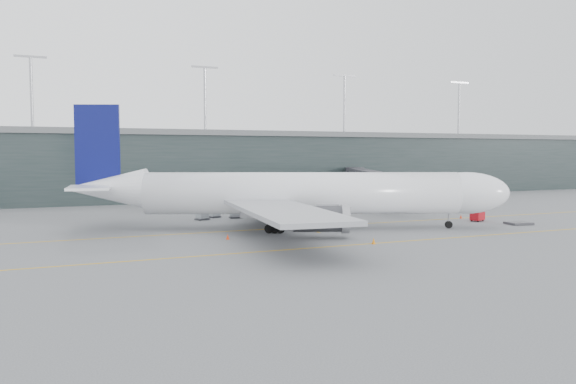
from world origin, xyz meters
name	(u,v)px	position (x,y,z in m)	size (l,w,h in m)	color
ground	(257,226)	(0.00, 0.00, 0.00)	(320.00, 320.00, 0.00)	#545458
taxiline_a	(267,229)	(0.00, -4.00, 0.01)	(160.00, 0.25, 0.02)	gold
taxiline_b	(319,247)	(0.00, -20.00, 0.01)	(160.00, 0.25, 0.02)	gold
taxiline_lead_main	(246,211)	(5.00, 20.00, 0.01)	(0.25, 60.00, 0.02)	gold
terminal	(174,164)	(0.00, 58.00, 7.62)	(240.00, 36.00, 29.00)	#1E2A29
main_aircraft	(299,194)	(4.15, -5.19, 4.70)	(57.35, 52.99, 16.76)	white
jet_bridge	(356,178)	(30.23, 24.72, 5.24)	(19.01, 44.24, 7.01)	#313035
gse_cart	(477,216)	(32.36, -8.13, 0.85)	(2.62, 2.19, 1.52)	#A60B14
baggage_dolly	(519,223)	(35.18, -13.48, 0.20)	(3.29, 2.63, 0.33)	#333237
uld_a	(202,214)	(-5.54, 9.66, 0.91)	(2.34, 2.13, 1.74)	#393A3E
uld_b	(214,212)	(-2.96, 12.05, 0.86)	(2.13, 1.88, 1.65)	#393A3E
uld_c	(236,212)	(-0.10, 9.85, 0.94)	(2.13, 1.79, 1.79)	#393A3E
cone_nose	(461,217)	(32.47, -4.31, 0.31)	(0.39, 0.39, 0.62)	#EF370D
cone_wing_stbd	(374,241)	(6.69, -20.37, 0.36)	(0.45, 0.45, 0.71)	orange
cone_wing_port	(291,213)	(9.77, 10.63, 0.33)	(0.41, 0.41, 0.65)	#D26C0B
cone_tail	(228,237)	(-7.54, -10.64, 0.33)	(0.41, 0.41, 0.65)	red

